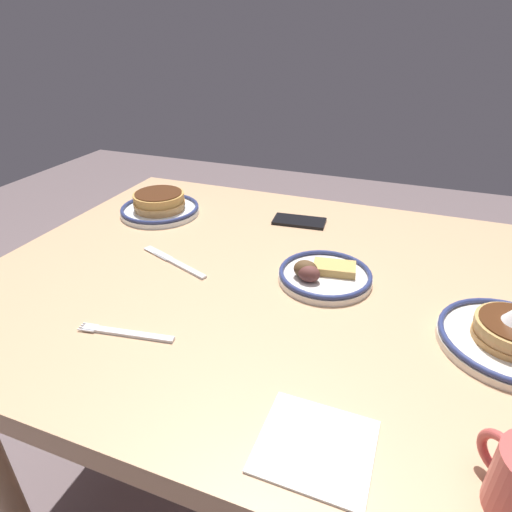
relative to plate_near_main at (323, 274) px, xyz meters
The scene contains 9 objects.
ground_plane 0.76m from the plate_near_main, 11.24° to the left, with size 6.00×6.00×0.00m, color #6A5A5C.
dining_table 0.15m from the plate_near_main, 11.24° to the left, with size 1.26×1.00×0.74m.
plate_near_main is the anchor object (origin of this frame).
plate_center_pancakes 0.57m from the plate_near_main, 20.32° to the right, with size 0.23×0.23×0.06m.
plate_far_companion 0.36m from the plate_near_main, 164.35° to the left, with size 0.24×0.24×0.09m.
cell_phone 0.31m from the plate_near_main, 64.65° to the right, with size 0.14×0.07×0.01m, color black.
paper_napkin 0.42m from the plate_near_main, 101.79° to the left, with size 0.15×0.14×0.00m, color white.
fork_near 0.42m from the plate_near_main, 46.66° to the left, with size 0.18×0.04×0.01m.
butter_knife 0.35m from the plate_near_main, ahead, with size 0.21×0.09×0.01m.
Camera 1 is at (-0.26, 0.77, 1.23)m, focal length 30.21 mm.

